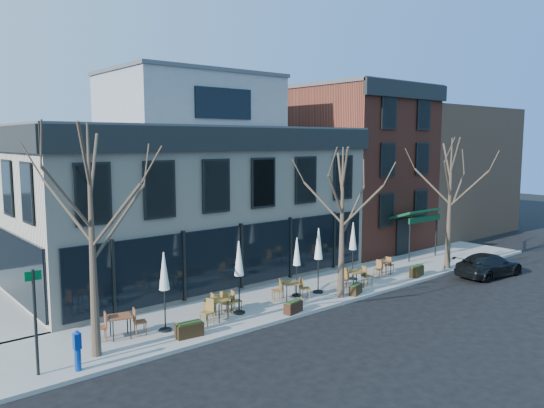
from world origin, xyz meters
TOP-DOWN VIEW (x-y plane):
  - ground at (0.00, 0.00)m, footprint 120.00×120.00m
  - sidewalk_front at (3.25, -2.15)m, footprint 33.50×4.70m
  - corner_building at (0.07, 5.07)m, footprint 18.39×10.39m
  - red_brick_building at (13.00, 4.98)m, footprint 8.20×11.78m
  - bg_building at (23.00, 6.00)m, footprint 12.00×12.00m
  - tree_corner at (-8.49, -3.20)m, footprint 3.93×3.98m
  - tree_mid at (3.01, -3.90)m, footprint 3.50×3.55m
  - tree_right at (12.01, -3.90)m, footprint 3.72×3.77m
  - sign_pole at (-10.50, -3.50)m, footprint 0.50×0.10m
  - parked_sedan at (12.51, -6.16)m, footprint 4.62×2.22m
  - call_box at (-9.42, -4.00)m, footprint 0.27×0.27m
  - cafe_set_0 at (-7.17, -2.16)m, footprint 2.02×0.96m
  - cafe_set_1 at (-3.25, -2.81)m, footprint 1.99×1.12m
  - cafe_set_2 at (-2.59, -2.26)m, footprint 1.77×0.83m
  - cafe_set_3 at (0.94, -2.68)m, footprint 1.88×1.20m
  - cafe_set_4 at (4.71, -3.27)m, footprint 2.02×0.95m
  - cafe_set_5 at (7.84, -2.60)m, footprint 1.80×0.82m
  - umbrella_0 at (-5.53, -2.59)m, footprint 0.50×0.50m
  - umbrella_1 at (-2.08, -2.74)m, footprint 0.50×0.50m
  - umbrella_2 at (1.54, -2.41)m, footprint 0.45×0.45m
  - umbrella_3 at (2.69, -2.70)m, footprint 0.51×0.51m
  - umbrella_4 at (5.81, -2.12)m, footprint 0.49×0.49m
  - planter_0 at (-5.15, -3.75)m, footprint 1.08×0.54m
  - planter_1 at (-0.26, -4.16)m, footprint 0.98×0.56m
  - planter_2 at (3.89, -4.04)m, footprint 0.96×0.64m
  - planter_3 at (9.00, -3.92)m, footprint 1.12×0.65m

SIDE VIEW (x-z plane):
  - ground at x=0.00m, z-range 0.00..0.00m
  - sidewalk_front at x=3.25m, z-range 0.00..0.15m
  - planter_2 at x=3.89m, z-range 0.15..0.65m
  - planter_1 at x=-0.26m, z-range 0.15..0.67m
  - planter_0 at x=-5.15m, z-range 0.15..0.73m
  - planter_3 at x=9.00m, z-range 0.15..0.74m
  - cafe_set_2 at x=-2.59m, z-range 0.16..1.07m
  - cafe_set_5 at x=7.84m, z-range 0.16..1.09m
  - parked_sedan at x=12.51m, z-range 0.00..1.30m
  - cafe_set_3 at x=0.94m, z-range 0.16..1.14m
  - cafe_set_1 at x=-3.25m, z-range 0.16..1.19m
  - cafe_set_0 at x=-7.17m, z-range 0.16..1.20m
  - cafe_set_4 at x=4.71m, z-range 0.16..1.20m
  - call_box at x=-9.42m, z-range 0.19..1.55m
  - sign_pole at x=-10.50m, z-range 0.37..3.77m
  - umbrella_2 at x=1.54m, z-range 0.73..3.54m
  - umbrella_4 at x=5.81m, z-range 0.78..3.86m
  - umbrella_0 at x=-5.53m, z-range 0.79..3.90m
  - umbrella_1 at x=-2.08m, z-range 0.80..3.94m
  - umbrella_3 at x=2.69m, z-range 0.80..3.96m
  - tree_mid at x=3.01m, z-range 0.27..7.31m
  - tree_right at x=12.01m, z-range 0.28..7.76m
  - tree_corner at x=-8.49m, z-range 0.29..8.21m
  - corner_building at x=0.07m, z-range -0.83..10.27m
  - bg_building at x=23.00m, z-range 0.00..10.00m
  - red_brick_building at x=13.00m, z-range 0.05..11.22m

